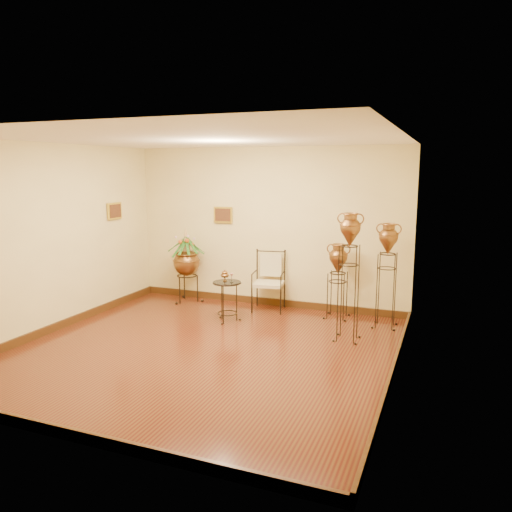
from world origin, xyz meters
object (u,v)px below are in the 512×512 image
(planter_urn, at_px, (187,259))
(armchair, at_px, (269,281))
(side_table, at_px, (227,301))
(amphora_tall, at_px, (349,276))
(amphora_mid, at_px, (387,275))

(planter_urn, xyz_separation_m, armchair, (1.60, 0.00, -0.28))
(side_table, bearing_deg, planter_urn, 145.01)
(armchair, xyz_separation_m, side_table, (-0.40, -0.84, -0.17))
(amphora_tall, height_order, armchair, amphora_tall)
(planter_urn, relative_size, armchair, 1.39)
(amphora_tall, height_order, amphora_mid, amphora_tall)
(armchair, bearing_deg, amphora_tall, -43.32)
(side_table, bearing_deg, armchair, 64.57)
(amphora_tall, relative_size, side_table, 2.25)
(armchair, bearing_deg, side_table, -125.46)
(amphora_tall, height_order, side_table, amphora_tall)
(planter_urn, height_order, armchair, planter_urn)
(amphora_mid, relative_size, planter_urn, 1.16)
(amphora_mid, distance_m, planter_urn, 3.61)
(amphora_mid, relative_size, side_table, 2.00)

